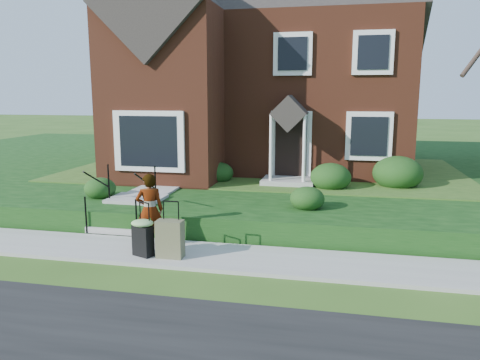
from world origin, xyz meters
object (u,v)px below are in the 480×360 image
(front_steps, at_px, (129,209))
(suitcase_olive, at_px, (170,239))
(woman, at_px, (150,210))
(suitcase_black, at_px, (143,235))

(front_steps, relative_size, suitcase_olive, 1.73)
(front_steps, relative_size, woman, 1.25)
(front_steps, distance_m, suitcase_black, 2.57)
(woman, xyz_separation_m, suitcase_black, (0.11, -0.64, -0.37))
(suitcase_olive, bearing_deg, woman, 138.08)
(suitcase_olive, bearing_deg, front_steps, 131.32)
(front_steps, bearing_deg, suitcase_black, -58.66)
(suitcase_black, xyz_separation_m, suitcase_olive, (0.58, 0.03, -0.05))
(front_steps, height_order, woman, woman)
(front_steps, bearing_deg, woman, -51.58)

